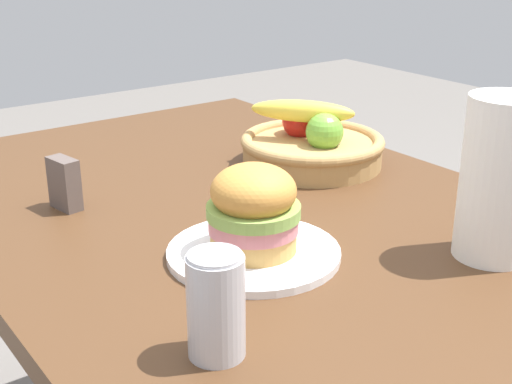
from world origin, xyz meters
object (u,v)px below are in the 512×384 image
Objects in this scene: fruit_basket at (312,144)px; sandwich at (254,209)px; plate at (254,253)px; paper_towel_roll at (499,179)px; napkin_holder at (64,184)px; soda_can at (216,306)px.

sandwich is at bearing -51.44° from fruit_basket.
paper_towel_roll reaches higher than plate.
fruit_basket is 3.22× the size of napkin_holder.
soda_can is 0.52m from napkin_holder.
paper_towel_roll is 0.70m from napkin_holder.
napkin_holder is at bearing -141.40° from paper_towel_roll.
sandwich is 0.47× the size of fruit_basket.
sandwich reaches higher than soda_can.
paper_towel_roll is at bearing 54.62° from sandwich.
paper_towel_roll is at bearing 86.96° from soda_can.
plate is at bearing -51.44° from fruit_basket.
sandwich is 0.25m from soda_can.
plate is at bearing 134.51° from soda_can.
napkin_holder is at bearing 176.62° from soda_can.
paper_towel_roll is at bearing 28.20° from napkin_holder.
sandwich reaches higher than napkin_holder.
soda_can is at bearing -93.04° from paper_towel_roll.
sandwich is 1.52× the size of napkin_holder.
soda_can is 1.40× the size of napkin_holder.
plate is at bearing -26.57° from sandwich.
soda_can is at bearing -49.27° from fruit_basket.
soda_can reaches higher than napkin_holder.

